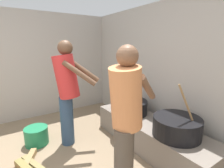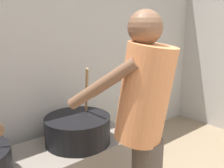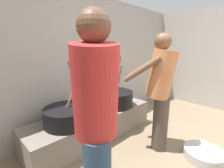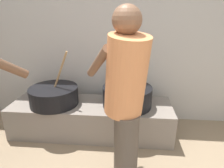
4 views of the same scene
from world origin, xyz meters
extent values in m
cube|color=#ADA8A0|center=(0.00, 2.49, 1.10)|extent=(5.24, 0.20, 2.20)
cylinder|color=black|center=(0.20, 1.96, 0.53)|extent=(0.59, 0.59, 0.24)
cylinder|color=#937047|center=(0.30, 1.96, 0.85)|extent=(0.14, 0.24, 0.51)
cylinder|color=#D17F4C|center=(0.19, 1.15, 1.04)|extent=(0.44, 0.48, 0.63)
sphere|color=brown|center=(0.18, 1.16, 1.43)|extent=(0.20, 0.20, 0.20)
cylinder|color=brown|center=(0.20, 1.41, 1.11)|extent=(0.28, 0.43, 0.35)
cylinder|color=brown|center=(-0.04, 1.29, 1.11)|extent=(0.28, 0.43, 0.35)
camera|label=1|loc=(1.39, 0.20, 1.53)|focal=27.25mm
camera|label=2|loc=(-0.86, 0.20, 1.43)|focal=38.44mm
camera|label=3|loc=(-1.64, 0.20, 1.37)|focal=25.61mm
camera|label=4|loc=(0.20, -0.20, 1.47)|focal=31.13mm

